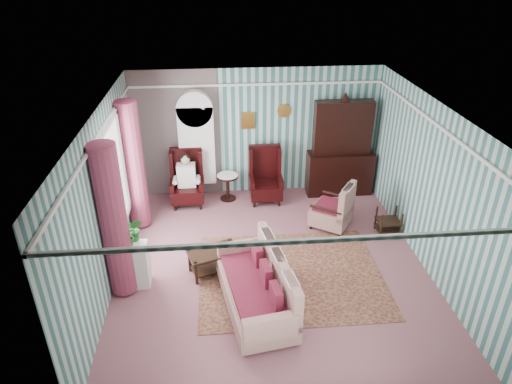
{
  "coord_description": "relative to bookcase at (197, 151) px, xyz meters",
  "views": [
    {
      "loc": [
        -0.87,
        -6.65,
        5.08
      ],
      "look_at": [
        -0.23,
        0.6,
        1.22
      ],
      "focal_mm": 32.0,
      "sensor_mm": 36.0,
      "label": 1
    }
  ],
  "objects": [
    {
      "name": "floor",
      "position": [
        1.35,
        -2.84,
        -1.12
      ],
      "size": [
        6.0,
        6.0,
        0.0
      ],
      "primitive_type": "plane",
      "color": "#8A5059",
      "rests_on": "ground"
    },
    {
      "name": "room_shell",
      "position": [
        0.73,
        -2.66,
        0.89
      ],
      "size": [
        5.53,
        6.02,
        2.91
      ],
      "color": "#366362",
      "rests_on": "ground"
    },
    {
      "name": "bookcase",
      "position": [
        0.0,
        0.0,
        0.0
      ],
      "size": [
        0.8,
        0.28,
        2.24
      ],
      "primitive_type": "cube",
      "color": "white",
      "rests_on": "floor"
    },
    {
      "name": "dresser_hutch",
      "position": [
        3.25,
        -0.12,
        0.06
      ],
      "size": [
        1.5,
        0.56,
        2.36
      ],
      "primitive_type": "cube",
      "color": "black",
      "rests_on": "floor"
    },
    {
      "name": "wingback_left",
      "position": [
        -0.25,
        -0.39,
        -0.5
      ],
      "size": [
        0.76,
        0.8,
        1.25
      ],
      "primitive_type": "cube",
      "color": "black",
      "rests_on": "floor"
    },
    {
      "name": "wingback_right",
      "position": [
        1.5,
        -0.39,
        -0.5
      ],
      "size": [
        0.76,
        0.8,
        1.25
      ],
      "primitive_type": "cube",
      "color": "black",
      "rests_on": "floor"
    },
    {
      "name": "seated_woman",
      "position": [
        -0.25,
        -0.39,
        -0.53
      ],
      "size": [
        0.44,
        0.4,
        1.18
      ],
      "primitive_type": null,
      "color": "white",
      "rests_on": "floor"
    },
    {
      "name": "round_side_table",
      "position": [
        0.65,
        -0.24,
        -0.82
      ],
      "size": [
        0.5,
        0.5,
        0.6
      ],
      "primitive_type": "cylinder",
      "color": "black",
      "rests_on": "floor"
    },
    {
      "name": "nest_table",
      "position": [
        3.82,
        -1.94,
        -0.85
      ],
      "size": [
        0.45,
        0.38,
        0.54
      ],
      "primitive_type": "cube",
      "color": "black",
      "rests_on": "floor"
    },
    {
      "name": "plant_stand",
      "position": [
        -1.05,
        -3.14,
        -0.72
      ],
      "size": [
        0.55,
        0.35,
        0.8
      ],
      "primitive_type": "cube",
      "color": "white",
      "rests_on": "floor"
    },
    {
      "name": "rug",
      "position": [
        1.65,
        -3.14,
        -1.11
      ],
      "size": [
        3.2,
        2.6,
        0.01
      ],
      "primitive_type": "cube",
      "color": "#481818",
      "rests_on": "floor"
    },
    {
      "name": "sofa",
      "position": [
        0.95,
        -3.93,
        -0.58
      ],
      "size": [
        1.43,
        2.16,
        1.07
      ],
      "primitive_type": "cube",
      "rotation": [
        0.0,
        0.0,
        1.74
      ],
      "color": "#C1BC96",
      "rests_on": "floor"
    },
    {
      "name": "floral_armchair",
      "position": [
        2.73,
        -1.58,
        -0.64
      ],
      "size": [
        1.16,
        1.15,
        0.97
      ],
      "primitive_type": "cube",
      "rotation": [
        0.0,
        0.0,
        0.98
      ],
      "color": "#BEB093",
      "rests_on": "floor"
    },
    {
      "name": "coffee_table",
      "position": [
        0.31,
        -2.92,
        -0.9
      ],
      "size": [
        0.99,
        0.75,
        0.45
      ],
      "primitive_type": "cube",
      "rotation": [
        0.0,
        0.0,
        0.33
      ],
      "color": "black",
      "rests_on": "floor"
    },
    {
      "name": "potted_plant_a",
      "position": [
        -1.05,
        -3.21,
        -0.11
      ],
      "size": [
        0.41,
        0.36,
        0.42
      ],
      "primitive_type": "imported",
      "rotation": [
        0.0,
        0.0,
        0.1
      ],
      "color": "#174816",
      "rests_on": "plant_stand"
    },
    {
      "name": "potted_plant_b",
      "position": [
        -0.95,
        -2.99,
        -0.11
      ],
      "size": [
        0.25,
        0.21,
        0.43
      ],
      "primitive_type": "imported",
      "rotation": [
        0.0,
        0.0,
        -0.09
      ],
      "color": "#254E18",
      "rests_on": "plant_stand"
    },
    {
      "name": "potted_plant_c",
      "position": [
        -1.1,
        -3.1,
        -0.11
      ],
      "size": [
        0.32,
        0.32,
        0.43
      ],
      "primitive_type": "imported",
      "rotation": [
        0.0,
        0.0,
        0.43
      ],
      "color": "#22561B",
      "rests_on": "plant_stand"
    }
  ]
}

